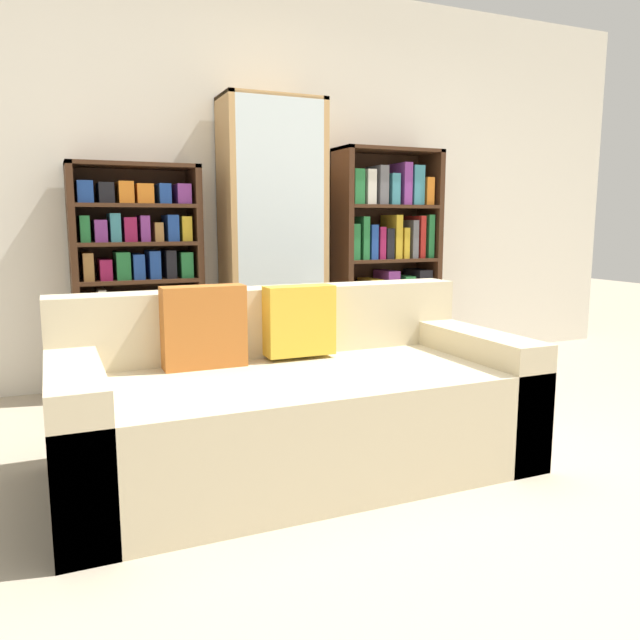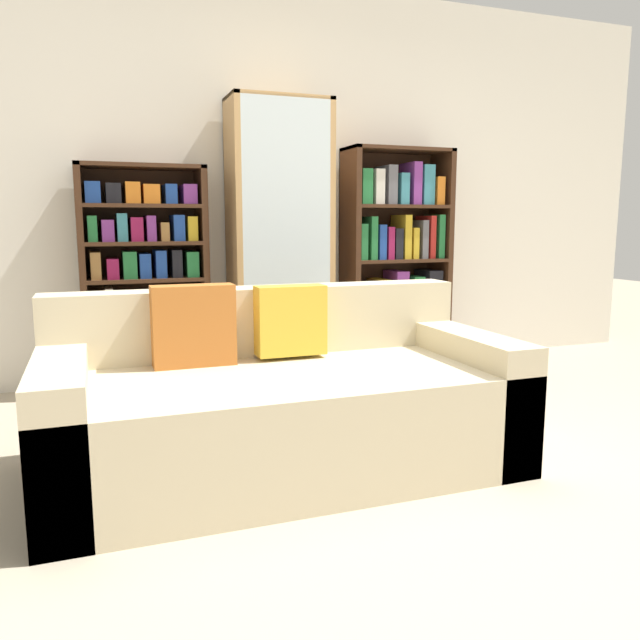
% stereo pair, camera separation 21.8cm
% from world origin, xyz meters
% --- Properties ---
extents(ground_plane, '(16.00, 16.00, 0.00)m').
position_xyz_m(ground_plane, '(0.00, 0.00, 0.00)').
color(ground_plane, tan).
extents(wall_back, '(6.08, 0.06, 2.70)m').
position_xyz_m(wall_back, '(0.00, 2.34, 1.35)').
color(wall_back, silver).
rests_on(wall_back, ground).
extents(couch, '(1.99, 0.96, 0.81)m').
position_xyz_m(couch, '(-0.58, 0.56, 0.28)').
color(couch, beige).
rests_on(couch, ground).
extents(bookshelf_left, '(0.78, 0.32, 1.43)m').
position_xyz_m(bookshelf_left, '(-1.01, 2.14, 0.69)').
color(bookshelf_left, '#3D2314').
rests_on(bookshelf_left, ground).
extents(display_cabinet, '(0.68, 0.36, 1.89)m').
position_xyz_m(display_cabinet, '(-0.11, 2.12, 0.94)').
color(display_cabinet, tan).
rests_on(display_cabinet, ground).
extents(bookshelf_right, '(0.78, 0.32, 1.60)m').
position_xyz_m(bookshelf_right, '(0.79, 2.14, 0.76)').
color(bookshelf_right, '#3D2314').
rests_on(bookshelf_right, ground).
extents(wine_bottle, '(0.09, 0.09, 0.36)m').
position_xyz_m(wine_bottle, '(0.28, 1.60, 0.15)').
color(wine_bottle, '#192333').
rests_on(wine_bottle, ground).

